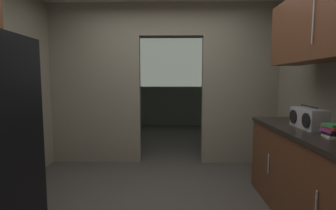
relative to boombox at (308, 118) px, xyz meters
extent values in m
cube|color=gray|center=(-2.60, 1.67, 0.30)|extent=(1.46, 0.12, 2.60)
cube|color=gray|center=(-0.24, 1.67, 0.30)|extent=(1.22, 0.12, 2.60)
cube|color=gray|center=(-1.36, 1.67, 1.34)|extent=(1.02, 0.12, 0.52)
cube|color=gray|center=(-1.48, 5.05, 0.30)|extent=(3.71, 0.10, 2.60)
cube|color=gray|center=(-3.29, 3.36, 0.30)|extent=(0.10, 3.39, 2.60)
cube|color=gray|center=(0.32, 3.36, 0.30)|extent=(0.10, 3.39, 2.60)
cube|color=brown|center=(0.03, -0.26, -0.57)|extent=(0.64, 2.04, 0.86)
cube|color=black|center=(0.03, -0.26, -0.12)|extent=(0.68, 2.04, 0.04)
cylinder|color=#B7BABC|center=(-0.30, -0.71, -0.53)|extent=(0.01, 0.01, 0.22)
cylinder|color=#B7BABC|center=(-0.30, 0.19, -0.53)|extent=(0.01, 0.01, 0.22)
cube|color=brown|center=(0.03, -0.26, 0.88)|extent=(0.34, 1.84, 0.67)
cylinder|color=#B7BABC|center=(-0.15, -0.26, 0.88)|extent=(0.01, 0.01, 0.40)
cube|color=#B2B2B7|center=(0.00, 0.00, 0.00)|extent=(0.17, 0.41, 0.20)
cylinder|color=#262626|center=(0.00, 0.00, 0.12)|extent=(0.02, 0.29, 0.02)
cylinder|color=black|center=(-0.09, -0.12, 0.00)|extent=(0.01, 0.14, 0.14)
cylinder|color=black|center=(-0.09, 0.12, 0.00)|extent=(0.01, 0.14, 0.14)
cube|color=beige|center=(-0.03, -0.41, -0.09)|extent=(0.12, 0.17, 0.02)
cube|color=black|center=(-0.01, -0.40, -0.06)|extent=(0.12, 0.14, 0.03)
cube|color=#8C3893|center=(-0.02, -0.40, -0.04)|extent=(0.14, 0.15, 0.02)
cube|color=red|center=(-0.02, -0.42, -0.02)|extent=(0.10, 0.16, 0.02)
cube|color=#388C47|center=(-0.02, -0.41, 0.00)|extent=(0.13, 0.14, 0.02)
camera|label=1|loc=(-1.33, -2.45, 0.37)|focal=26.66mm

